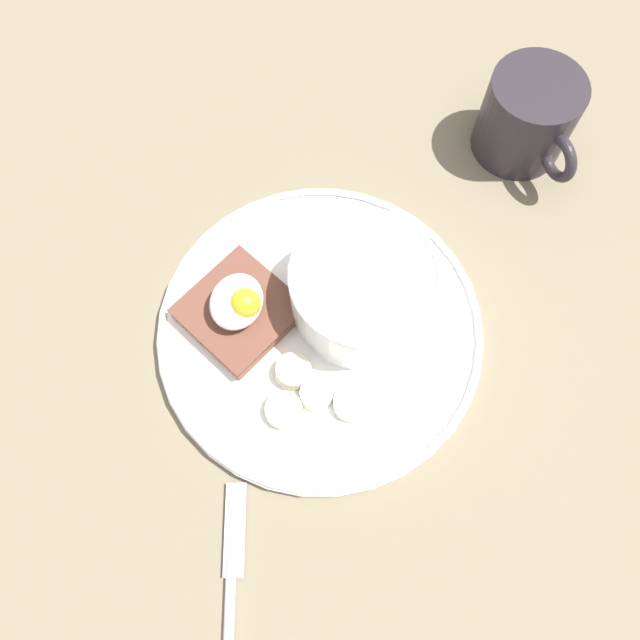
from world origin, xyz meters
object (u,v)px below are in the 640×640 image
(toast_slice, at_px, (239,311))
(poached_egg, at_px, (238,302))
(oatmeal_bowl, at_px, (363,289))
(coffee_mug, at_px, (528,117))
(banana_slice_right, at_px, (293,371))
(banana_slice_back, at_px, (284,410))
(knife, at_px, (233,581))
(banana_slice_front, at_px, (316,394))
(banana_slice_left, at_px, (351,404))

(toast_slice, distance_m, poached_egg, 0.02)
(oatmeal_bowl, height_order, poached_egg, oatmeal_bowl)
(oatmeal_bowl, bearing_deg, coffee_mug, -24.99)
(banana_slice_right, height_order, coffee_mug, coffee_mug)
(banana_slice_back, bearing_deg, toast_slice, 41.87)
(knife, bearing_deg, toast_slice, 18.07)
(banana_slice_front, height_order, banana_slice_left, same)
(banana_slice_left, distance_m, knife, 0.16)
(coffee_mug, bearing_deg, poached_egg, 142.61)
(toast_slice, height_order, knife, toast_slice)
(oatmeal_bowl, distance_m, poached_egg, 0.10)
(oatmeal_bowl, xyz_separation_m, banana_slice_left, (-0.09, -0.02, -0.03))
(poached_egg, height_order, coffee_mug, coffee_mug)
(toast_slice, bearing_deg, knife, -161.93)
(banana_slice_left, relative_size, knife, 0.26)
(oatmeal_bowl, relative_size, banana_slice_front, 3.53)
(oatmeal_bowl, relative_size, toast_slice, 1.08)
(banana_slice_front, bearing_deg, toast_slice, 59.50)
(toast_slice, distance_m, banana_slice_left, 0.12)
(banana_slice_left, relative_size, banana_slice_right, 0.85)
(coffee_mug, bearing_deg, oatmeal_bowl, 155.01)
(banana_slice_back, distance_m, coffee_mug, 0.35)
(toast_slice, distance_m, banana_slice_right, 0.07)
(banana_slice_right, bearing_deg, coffee_mug, -25.09)
(oatmeal_bowl, height_order, banana_slice_right, oatmeal_bowl)
(banana_slice_right, bearing_deg, banana_slice_left, -102.17)
(oatmeal_bowl, bearing_deg, banana_slice_right, 154.62)
(banana_slice_right, relative_size, coffee_mug, 0.41)
(oatmeal_bowl, distance_m, banana_slice_back, 0.12)
(toast_slice, height_order, banana_slice_right, toast_slice)
(banana_slice_left, distance_m, coffee_mug, 0.32)
(toast_slice, relative_size, banana_slice_right, 2.69)
(oatmeal_bowl, height_order, banana_slice_front, oatmeal_bowl)
(banana_slice_left, xyz_separation_m, knife, (-0.16, 0.05, -0.01))
(poached_egg, relative_size, knife, 0.36)
(banana_slice_back, height_order, knife, banana_slice_back)
(oatmeal_bowl, xyz_separation_m, knife, (-0.25, 0.03, -0.04))
(banana_slice_front, relative_size, knife, 0.25)
(banana_slice_back, xyz_separation_m, banana_slice_right, (0.03, 0.00, 0.00))
(oatmeal_bowl, relative_size, banana_slice_right, 2.91)
(banana_slice_right, bearing_deg, oatmeal_bowl, -25.38)
(banana_slice_back, bearing_deg, poached_egg, 41.11)
(banana_slice_front, distance_m, banana_slice_right, 0.03)
(banana_slice_back, relative_size, coffee_mug, 0.33)
(oatmeal_bowl, bearing_deg, poached_egg, 113.37)
(banana_slice_back, bearing_deg, coffee_mug, -22.44)
(poached_egg, bearing_deg, knife, -162.41)
(coffee_mug, bearing_deg, banana_slice_front, 159.70)
(banana_slice_left, height_order, knife, banana_slice_left)
(toast_slice, relative_size, coffee_mug, 1.09)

